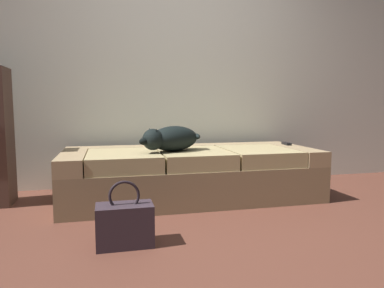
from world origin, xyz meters
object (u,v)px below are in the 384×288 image
at_px(couch, 191,174).
at_px(dog_dark, 171,139).
at_px(tv_remote, 286,144).
at_px(handbag, 125,224).

bearing_deg(couch, dog_dark, -151.91).
distance_m(dog_dark, tv_remote, 1.20).
height_order(tv_remote, handbag, tv_remote).
height_order(couch, tv_remote, tv_remote).
bearing_deg(couch, tv_remote, 7.21).
xyz_separation_m(couch, handbag, (-0.61, -0.96, -0.09)).
height_order(couch, handbag, couch).
bearing_deg(tv_remote, dog_dark, -162.19).
bearing_deg(handbag, dog_dark, 63.72).
distance_m(couch, tv_remote, 1.01).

